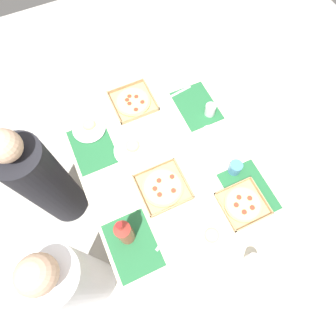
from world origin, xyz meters
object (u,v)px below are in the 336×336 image
at_px(plate_near_left, 89,128).
at_px(diner_left_seat, 76,279).
at_px(pizza_box_corner_right, 133,102).
at_px(cup_spare, 210,110).
at_px(condiment_bowl, 209,132).
at_px(diner_right_seat, 46,183).
at_px(plate_near_right, 132,150).
at_px(pizza_box_center, 163,187).
at_px(plate_far_left, 215,238).
at_px(cup_dark, 235,168).
at_px(cup_red, 251,260).
at_px(soda_bottle, 124,232).
at_px(pizza_box_edge_far, 243,204).

xyz_separation_m(plate_near_left, diner_left_seat, (-0.84, 0.43, -0.23)).
relative_size(plate_near_left, diner_left_seat, 0.19).
bearing_deg(pizza_box_corner_right, cup_spare, -124.69).
height_order(condiment_bowl, diner_right_seat, diner_right_seat).
bearing_deg(pizza_box_corner_right, plate_near_right, 157.10).
height_order(pizza_box_center, condiment_bowl, condiment_bowl).
height_order(plate_far_left, diner_left_seat, diner_left_seat).
relative_size(pizza_box_corner_right, plate_near_left, 1.28).
relative_size(plate_near_right, diner_right_seat, 0.20).
bearing_deg(pizza_box_center, plate_near_left, 24.81).
bearing_deg(pizza_box_corner_right, plate_far_left, -176.45).
height_order(plate_near_left, diner_right_seat, diner_right_seat).
distance_m(cup_dark, diner_right_seat, 1.32).
bearing_deg(pizza_box_center, cup_red, -156.87).
bearing_deg(diner_left_seat, cup_spare, -63.82).
xyz_separation_m(plate_near_left, soda_bottle, (-0.78, 0.03, 0.12)).
bearing_deg(cup_spare, cup_red, 164.31).
xyz_separation_m(cup_spare, diner_left_seat, (-0.61, 1.24, -0.27)).
height_order(cup_red, diner_right_seat, diner_right_seat).
bearing_deg(condiment_bowl, plate_near_left, 62.61).
bearing_deg(plate_near_right, cup_red, -160.34).
height_order(pizza_box_corner_right, cup_dark, cup_dark).
bearing_deg(cup_red, cup_dark, -21.70).
xyz_separation_m(diner_left_seat, diner_right_seat, (0.70, 0.00, -0.00)).
bearing_deg(pizza_box_center, plate_far_left, -160.66).
bearing_deg(pizza_box_edge_far, pizza_box_center, 52.60).
bearing_deg(pizza_box_center, diner_left_seat, 108.91).
xyz_separation_m(pizza_box_center, soda_bottle, (-0.19, 0.31, 0.12)).
relative_size(pizza_box_corner_right, pizza_box_center, 0.99).
relative_size(plate_near_right, cup_red, 2.15).
height_order(plate_near_right, diner_right_seat, diner_right_seat).
xyz_separation_m(plate_far_left, cup_dark, (0.32, -0.32, 0.03)).
relative_size(plate_far_left, condiment_bowl, 2.59).
distance_m(pizza_box_center, plate_near_left, 0.66).
distance_m(pizza_box_corner_right, cup_dark, 0.85).
distance_m(pizza_box_edge_far, cup_dark, 0.23).
xyz_separation_m(plate_near_right, diner_right_seat, (0.14, 0.64, -0.23)).
xyz_separation_m(condiment_bowl, diner_right_seat, (0.24, 1.15, -0.24)).
xyz_separation_m(pizza_box_edge_far, soda_bottle, (0.12, 0.70, 0.12)).
height_order(pizza_box_corner_right, plate_near_right, pizza_box_corner_right).
distance_m(cup_dark, cup_red, 0.55).
distance_m(pizza_box_edge_far, soda_bottle, 0.72).
xyz_separation_m(pizza_box_edge_far, cup_red, (-0.30, 0.14, 0.04)).
distance_m(pizza_box_corner_right, pizza_box_center, 0.68).
relative_size(pizza_box_center, plate_near_right, 1.23).
distance_m(soda_bottle, diner_left_seat, 0.54).
height_order(plate_far_left, diner_right_seat, diner_right_seat).
bearing_deg(diner_right_seat, diner_left_seat, -180.00).
relative_size(pizza_box_edge_far, plate_far_left, 1.18).
xyz_separation_m(plate_near_left, cup_dark, (-0.68, -0.74, 0.03)).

